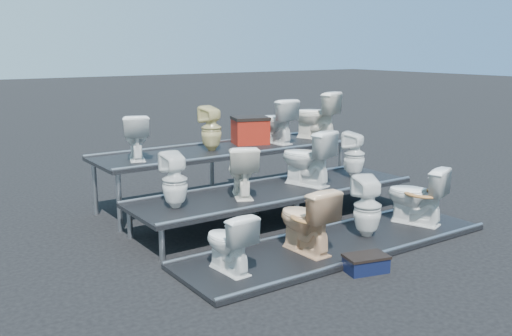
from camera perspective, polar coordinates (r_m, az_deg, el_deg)
ground at (r=8.13m, az=1.95°, el=-5.37°), size 80.00×80.00×0.00m
tier_front at (r=7.17m, az=8.18°, el=-7.66°), size 4.20×1.20×0.06m
tier_mid at (r=8.07m, az=1.97°, el=-3.81°), size 4.20×1.20×0.46m
tier_back at (r=9.06m, az=-2.90°, el=-0.73°), size 4.20×1.20×0.86m
toilet_0 at (r=6.15m, az=-2.75°, el=-7.38°), size 0.41×0.67×0.66m
toilet_1 at (r=6.71m, az=5.01°, el=-5.14°), size 0.47×0.79×0.79m
toilet_2 at (r=7.37m, az=11.08°, el=-3.78°), size 0.45×0.45×0.78m
toilet_3 at (r=8.04m, az=15.74°, el=-2.62°), size 0.69×0.89×0.80m
toilet_4 at (r=7.13m, az=-8.13°, el=-1.21°), size 0.33×0.33×0.71m
toilet_5 at (r=7.61m, az=-1.44°, el=-0.26°), size 0.65×0.79×0.70m
toilet_6 at (r=8.25m, az=5.08°, el=1.05°), size 0.65×0.89×0.81m
toilet_7 at (r=8.88m, az=9.80°, el=1.35°), size 0.42×0.42×0.70m
toilet_8 at (r=8.25m, az=-11.93°, el=3.07°), size 0.55×0.72×0.65m
toilet_9 at (r=8.78m, az=-4.50°, el=3.97°), size 0.36×0.36×0.69m
toilet_10 at (r=9.45m, az=2.01°, el=4.73°), size 0.45×0.74×0.74m
toilet_11 at (r=9.97m, az=5.94°, el=5.29°), size 0.71×0.91×0.82m
red_crate at (r=9.41m, az=-0.58°, el=3.65°), size 0.66×0.59×0.40m
step_stool at (r=6.48m, az=10.93°, el=-9.47°), size 0.51×0.38×0.16m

